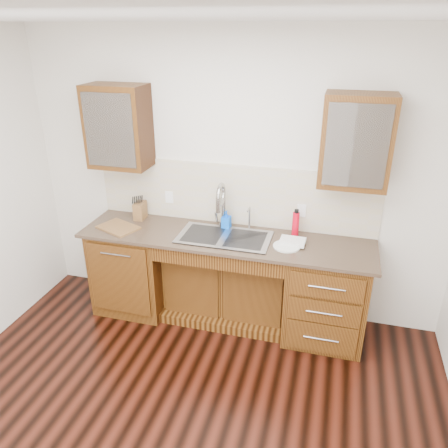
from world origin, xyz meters
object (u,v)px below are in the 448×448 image
(soap_bottle, at_px, (226,220))
(plate, at_px, (287,246))
(knife_block, at_px, (140,210))
(water_bottle, at_px, (296,224))
(cutting_board, at_px, (118,228))

(soap_bottle, bearing_deg, plate, -17.63)
(soap_bottle, bearing_deg, knife_block, -175.93)
(water_bottle, bearing_deg, soap_bottle, -179.52)
(cutting_board, bearing_deg, knife_block, 68.81)
(water_bottle, relative_size, cutting_board, 0.62)
(soap_bottle, distance_m, cutting_board, 1.03)
(plate, relative_size, cutting_board, 0.64)
(knife_block, relative_size, cutting_board, 0.46)
(water_bottle, bearing_deg, cutting_board, -170.30)
(plate, xyz_separation_m, knife_block, (-1.49, 0.24, 0.08))
(water_bottle, bearing_deg, plate, -99.80)
(water_bottle, relative_size, plate, 0.97)
(knife_block, xyz_separation_m, cutting_board, (-0.11, -0.27, -0.08))
(plate, height_order, cutting_board, cutting_board)
(soap_bottle, bearing_deg, water_bottle, 4.31)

